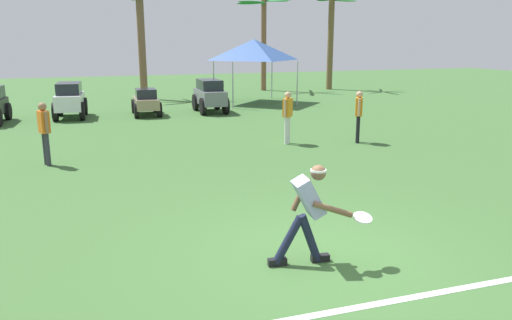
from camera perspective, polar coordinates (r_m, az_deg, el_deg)
name	(u,v)px	position (r m, az deg, el deg)	size (l,w,h in m)	color
ground_plane	(321,256)	(7.36, 7.43, -10.80)	(80.00, 80.00, 0.00)	#3D6632
field_line_paint	(378,304)	(6.26, 13.76, -15.66)	(23.62, 0.12, 0.01)	white
frisbee_thrower	(308,209)	(6.84, 5.93, -5.57)	(1.10, 0.56, 1.40)	#191E38
frisbee_in_flight	(363,218)	(6.95, 12.09, -6.46)	(0.27, 0.27, 0.10)	white
teammate_near_sideline	(359,112)	(15.34, 11.66, 5.42)	(0.34, 0.46, 1.56)	black
teammate_midfield	(44,128)	(13.26, -23.04, 3.40)	(0.30, 0.49, 1.56)	#33333D
teammate_deep	(288,113)	(14.88, 3.62, 5.43)	(0.40, 0.40, 1.56)	silver
parked_car_slot_b	(70,99)	(21.37, -20.51, 6.51)	(1.37, 2.43, 1.40)	silver
parked_car_slot_c	(146,102)	(21.28, -12.46, 6.54)	(1.19, 2.25, 1.10)	#998466
parked_car_slot_d	(210,95)	(21.75, -5.29, 7.41)	(1.25, 2.39, 1.40)	slate
palm_tree_far_left	(141,34)	(27.33, -12.97, 13.83)	(3.75, 3.45, 5.60)	brown
palm_tree_left_of_centre	(264,33)	(31.43, 0.88, 14.26)	(3.26, 3.39, 5.66)	brown
palm_tree_right_of_centre	(331,33)	(32.47, 8.56, 14.19)	(3.21, 3.51, 5.90)	brown
event_tent	(254,50)	(24.84, -0.24, 12.50)	(3.38, 3.38, 3.10)	#B2B5BA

